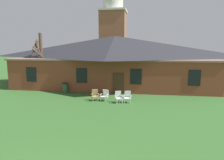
% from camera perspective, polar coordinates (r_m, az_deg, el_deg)
% --- Properties ---
extents(brick_building, '(22.66, 10.40, 5.91)m').
position_cam_1_polar(brick_building, '(25.30, 0.81, 5.53)').
color(brick_building, brown).
rests_on(brick_building, ground).
extents(dome_tower, '(5.18, 5.18, 17.29)m').
position_cam_1_polar(dome_tower, '(41.55, 0.32, 13.65)').
color(dome_tower, '#93563D').
rests_on(dome_tower, ground).
extents(lawn_chair_by_porch, '(0.77, 0.82, 0.96)m').
position_cam_1_polar(lawn_chair_by_porch, '(18.11, -4.70, -4.07)').
color(lawn_chair_by_porch, tan).
rests_on(lawn_chair_by_porch, ground).
extents(lawn_chair_near_door, '(0.74, 0.78, 0.96)m').
position_cam_1_polar(lawn_chair_near_door, '(17.96, -1.96, -4.15)').
color(lawn_chair_near_door, silver).
rests_on(lawn_chair_near_door, ground).
extents(lawn_chair_left_end, '(0.78, 0.83, 0.96)m').
position_cam_1_polar(lawn_chair_left_end, '(17.38, 1.81, -4.61)').
color(lawn_chair_left_end, white).
rests_on(lawn_chair_left_end, ground).
extents(lawn_chair_middle, '(0.65, 0.68, 0.96)m').
position_cam_1_polar(lawn_chair_middle, '(17.46, 4.31, -4.57)').
color(lawn_chair_middle, white).
rests_on(lawn_chair_middle, ground).
extents(bare_tree_beside_building, '(1.74, 1.74, 6.15)m').
position_cam_1_polar(bare_tree_beside_building, '(24.93, -19.08, 5.82)').
color(bare_tree_beside_building, brown).
rests_on(bare_tree_beside_building, ground).
extents(trash_bin, '(0.56, 0.56, 0.98)m').
position_cam_1_polar(trash_bin, '(21.59, -12.80, -2.10)').
color(trash_bin, '#335638').
rests_on(trash_bin, ground).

